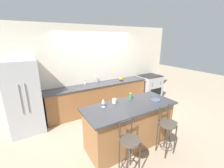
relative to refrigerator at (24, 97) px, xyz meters
name	(u,v)px	position (x,y,z in m)	size (l,w,h in m)	color
ground_plane	(105,113)	(2.12, -0.24, -0.92)	(18.00, 18.00, 0.00)	tan
wall_back	(95,69)	(2.12, 0.40, 0.43)	(6.00, 0.07, 2.70)	beige
back_counter	(99,97)	(2.12, 0.11, -0.46)	(3.40, 0.62, 0.90)	#936038
sink_faucet	(97,78)	(2.12, 0.30, 0.12)	(0.02, 0.13, 0.22)	#ADAFB5
kitchen_island	(129,125)	(1.91, -1.78, -0.44)	(2.00, 0.85, 0.95)	#936038
refrigerator	(24,97)	(0.00, 0.00, 0.00)	(0.76, 0.79, 1.83)	#ADAFB5
oven_range	(149,87)	(4.29, 0.04, -0.46)	(0.79, 0.71, 0.92)	#ADAFB5
bar_stool_near	(129,146)	(1.44, -2.40, -0.35)	(0.34, 0.34, 1.03)	#332D28
bar_stool_far	(167,129)	(2.39, -2.38, -0.35)	(0.34, 0.34, 1.03)	#332D28
dinner_plate	(155,100)	(2.57, -1.86, 0.04)	(0.23, 0.23, 0.02)	#425170
wine_glass	(103,101)	(1.39, -1.56, 0.16)	(0.07, 0.07, 0.18)	white
coffee_mug	(114,101)	(1.69, -1.52, 0.08)	(0.13, 0.09, 0.10)	white
tumbler_cup	(131,96)	(2.12, -1.52, 0.11)	(0.07, 0.07, 0.14)	#3D934C
pumpkin_decoration	(121,79)	(2.95, 0.08, 0.05)	(0.16, 0.16, 0.15)	orange
soap_bottle	(85,82)	(1.71, 0.29, 0.05)	(0.05, 0.05, 0.14)	silver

